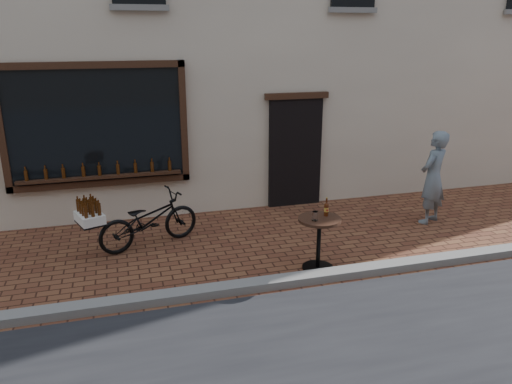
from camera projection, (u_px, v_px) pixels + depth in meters
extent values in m
plane|color=#562B1C|center=(249.00, 297.00, 6.81)|extent=(90.00, 90.00, 0.00)
cube|color=slate|center=(245.00, 286.00, 6.98)|extent=(90.00, 0.25, 0.12)
cube|color=black|center=(96.00, 126.00, 8.91)|extent=(3.00, 0.06, 2.00)
cube|color=black|center=(90.00, 65.00, 8.57)|extent=(3.24, 0.10, 0.12)
cube|color=black|center=(102.00, 183.00, 9.22)|extent=(3.24, 0.10, 0.12)
cube|color=black|center=(1.00, 131.00, 8.49)|extent=(0.12, 0.10, 2.24)
cube|color=black|center=(184.00, 122.00, 9.30)|extent=(0.12, 0.10, 2.24)
cube|color=black|center=(101.00, 177.00, 9.14)|extent=(2.90, 0.16, 0.05)
cube|color=black|center=(295.00, 153.00, 10.13)|extent=(1.10, 0.10, 2.20)
cube|color=black|center=(297.00, 96.00, 9.75)|extent=(1.30, 0.10, 0.12)
cylinder|color=#3D1C07|center=(27.00, 176.00, 8.78)|extent=(0.06, 0.06, 0.19)
cylinder|color=#3D1C07|center=(46.00, 174.00, 8.86)|extent=(0.06, 0.06, 0.19)
cylinder|color=#3D1C07|center=(64.00, 173.00, 8.94)|extent=(0.06, 0.06, 0.19)
cylinder|color=#3D1C07|center=(83.00, 172.00, 9.02)|extent=(0.06, 0.06, 0.19)
cylinder|color=#3D1C07|center=(101.00, 170.00, 9.10)|extent=(0.06, 0.06, 0.19)
cylinder|color=#3D1C07|center=(118.00, 169.00, 9.18)|extent=(0.06, 0.06, 0.19)
cylinder|color=#3D1C07|center=(136.00, 168.00, 9.26)|extent=(0.06, 0.06, 0.19)
cylinder|color=#3D1C07|center=(153.00, 167.00, 9.34)|extent=(0.06, 0.06, 0.19)
cylinder|color=#3D1C07|center=(169.00, 166.00, 9.42)|extent=(0.06, 0.06, 0.19)
imported|color=black|center=(149.00, 220.00, 8.33)|extent=(1.85, 1.17, 0.92)
cube|color=black|center=(90.00, 223.00, 7.74)|extent=(0.49, 0.58, 0.03)
cube|color=silver|center=(90.00, 217.00, 7.71)|extent=(0.50, 0.60, 0.14)
cylinder|color=#3D1C07|center=(99.00, 209.00, 7.57)|extent=(0.06, 0.06, 0.19)
cylinder|color=#3D1C07|center=(92.00, 211.00, 7.52)|extent=(0.06, 0.06, 0.19)
cylinder|color=#3D1C07|center=(86.00, 212.00, 7.46)|extent=(0.06, 0.06, 0.19)
cylinder|color=#3D1C07|center=(96.00, 207.00, 7.67)|extent=(0.06, 0.06, 0.19)
cylinder|color=#3D1C07|center=(90.00, 208.00, 7.61)|extent=(0.06, 0.06, 0.19)
cylinder|color=#3D1C07|center=(83.00, 210.00, 7.55)|extent=(0.06, 0.06, 0.19)
cylinder|color=#3D1C07|center=(94.00, 205.00, 7.76)|extent=(0.06, 0.06, 0.19)
cylinder|color=#3D1C07|center=(87.00, 206.00, 7.71)|extent=(0.06, 0.06, 0.19)
cylinder|color=#3D1C07|center=(81.00, 207.00, 7.65)|extent=(0.06, 0.06, 0.19)
cylinder|color=#3D1C07|center=(91.00, 203.00, 7.86)|extent=(0.06, 0.06, 0.19)
cylinder|color=#3D1C07|center=(85.00, 204.00, 7.80)|extent=(0.06, 0.06, 0.19)
cylinder|color=#3D1C07|center=(78.00, 205.00, 7.74)|extent=(0.06, 0.06, 0.19)
cylinder|color=black|center=(318.00, 267.00, 7.63)|extent=(0.47, 0.47, 0.03)
cylinder|color=black|center=(319.00, 244.00, 7.51)|extent=(0.06, 0.06, 0.75)
cylinder|color=black|center=(320.00, 219.00, 7.39)|extent=(0.64, 0.64, 0.04)
cylinder|color=gold|center=(326.00, 210.00, 7.45)|extent=(0.07, 0.07, 0.06)
cylinder|color=white|center=(315.00, 216.00, 7.27)|extent=(0.08, 0.08, 0.14)
imported|color=slate|center=(433.00, 178.00, 9.24)|extent=(0.76, 0.67, 1.76)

